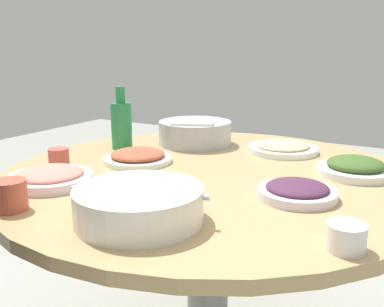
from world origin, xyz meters
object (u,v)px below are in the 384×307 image
object	(u,v)px
dish_shrimp	(50,177)
tea_cup_far	(346,237)
dish_eggplant	(297,191)
rice_bowl	(195,132)
round_dining_table	(208,212)
dish_greens	(355,167)
dish_stirfry	(138,157)
green_bottle	(121,124)
dish_noodles	(283,147)
tea_cup_side	(59,157)
soup_bowl	(139,206)
tea_cup_near	(10,195)

from	to	relation	value
dish_shrimp	tea_cup_far	bearing A→B (deg)	-91.07
dish_eggplant	rice_bowl	bearing A→B (deg)	51.77
round_dining_table	dish_shrimp	size ratio (longest dim) A/B	5.38
dish_greens	dish_stirfry	bearing A→B (deg)	107.06
rice_bowl	dish_eggplant	size ratio (longest dim) A/B	1.41
green_bottle	tea_cup_far	bearing A→B (deg)	-117.14
dish_stirfry	dish_shrimp	distance (m)	0.31
dish_noodles	dish_greens	size ratio (longest dim) A/B	1.11
round_dining_table	green_bottle	size ratio (longest dim) A/B	5.49
dish_noodles	dish_shrimp	bearing A→B (deg)	146.68
tea_cup_side	rice_bowl	bearing A→B (deg)	-26.09
round_dining_table	rice_bowl	distance (m)	0.41
dish_greens	tea_cup_far	distance (m)	0.51
round_dining_table	dish_shrimp	bearing A→B (deg)	134.80
soup_bowl	dish_stirfry	xyz separation A→B (m)	(0.39, 0.29, -0.02)
soup_bowl	tea_cup_near	distance (m)	0.30
dish_noodles	dish_stirfry	xyz separation A→B (m)	(-0.36, 0.36, 0.00)
soup_bowl	tea_cup_near	xyz separation A→B (m)	(-0.09, 0.29, 0.00)
tea_cup_near	tea_cup_far	size ratio (longest dim) A/B	1.04
dish_eggplant	dish_shrimp	size ratio (longest dim) A/B	0.85
round_dining_table	dish_noodles	bearing A→B (deg)	-18.53
dish_greens	dish_eggplant	distance (m)	0.29
soup_bowl	dish_eggplant	size ratio (longest dim) A/B	1.49
tea_cup_far	soup_bowl	bearing A→B (deg)	100.57
dish_noodles	dish_stirfry	bearing A→B (deg)	134.78
soup_bowl	dish_greens	bearing A→B (deg)	-30.28
dish_greens	tea_cup_near	bearing A→B (deg)	136.93
dish_shrimp	green_bottle	bearing A→B (deg)	12.55
round_dining_table	tea_cup_side	size ratio (longest dim) A/B	19.28
rice_bowl	dish_greens	world-z (taller)	rice_bowl
dish_noodles	dish_eggplant	size ratio (longest dim) A/B	1.25
green_bottle	tea_cup_side	xyz separation A→B (m)	(-0.28, 0.03, -0.06)
tea_cup_side	dish_shrimp	bearing A→B (deg)	-140.22
soup_bowl	dish_noodles	xyz separation A→B (m)	(0.75, -0.07, -0.02)
green_bottle	dish_noodles	bearing A→B (deg)	-66.35
dish_eggplant	dish_shrimp	bearing A→B (deg)	109.46
round_dining_table	tea_cup_far	bearing A→B (deg)	-126.37
dish_eggplant	dish_shrimp	world-z (taller)	dish_shrimp
tea_cup_near	tea_cup_side	world-z (taller)	tea_cup_near
dish_shrimp	soup_bowl	bearing A→B (deg)	-103.95
dish_eggplant	dish_stirfry	distance (m)	0.55
tea_cup_near	round_dining_table	bearing A→B (deg)	-26.35
tea_cup_near	dish_greens	bearing A→B (deg)	-43.07
dish_shrimp	green_bottle	size ratio (longest dim) A/B	1.02
soup_bowl	dish_noodles	bearing A→B (deg)	-5.44
dish_stirfry	tea_cup_near	xyz separation A→B (m)	(-0.48, -0.00, 0.02)
round_dining_table	dish_stirfry	world-z (taller)	dish_stirfry
soup_bowl	dish_stirfry	distance (m)	0.49
dish_greens	dish_noodles	bearing A→B (deg)	58.26
dish_stirfry	tea_cup_far	xyz separation A→B (m)	(-0.31, -0.70, 0.01)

